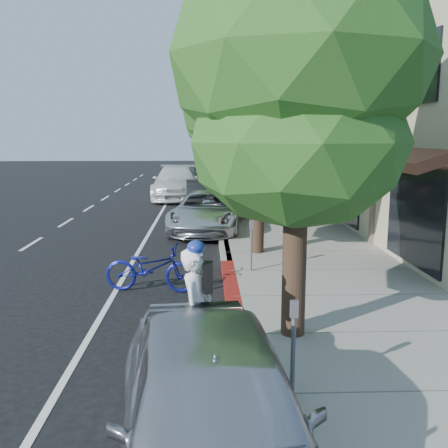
{
  "coord_description": "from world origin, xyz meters",
  "views": [
    {
      "loc": [
        -0.55,
        -9.95,
        3.45
      ],
      "look_at": [
        -0.12,
        1.87,
        1.35
      ],
      "focal_mm": 40.0,
      "sensor_mm": 36.0,
      "label": 1
    }
  ],
  "objects_px": {
    "street_tree_1": "(259,104)",
    "cyclist": "(197,311)",
    "street_tree_4": "(229,119)",
    "near_car_a": "(213,412)",
    "street_tree_3": "(234,109)",
    "pedestrian": "(289,197)",
    "silver_suv": "(208,212)",
    "street_tree_2": "(243,116)",
    "bicycle": "(151,268)",
    "dark_sedan": "(207,200)",
    "white_pickup": "(176,183)",
    "street_tree_0": "(299,67)",
    "dark_suv_far": "(207,173)",
    "street_tree_5": "(225,124)"
  },
  "relations": [
    {
      "from": "street_tree_1",
      "to": "cyclist",
      "type": "height_order",
      "value": "street_tree_1"
    },
    {
      "from": "street_tree_4",
      "to": "near_car_a",
      "type": "bearing_deg",
      "value": -92.91
    },
    {
      "from": "street_tree_3",
      "to": "pedestrian",
      "type": "relative_size",
      "value": 4.44
    },
    {
      "from": "street_tree_3",
      "to": "silver_suv",
      "type": "distance_m",
      "value": 9.09
    },
    {
      "from": "street_tree_3",
      "to": "pedestrian",
      "type": "height_order",
      "value": "street_tree_3"
    },
    {
      "from": "street_tree_2",
      "to": "street_tree_4",
      "type": "xyz_separation_m",
      "value": [
        0.0,
        12.0,
        0.29
      ]
    },
    {
      "from": "bicycle",
      "to": "street_tree_4",
      "type": "bearing_deg",
      "value": 1.27
    },
    {
      "from": "street_tree_4",
      "to": "dark_sedan",
      "type": "height_order",
      "value": "street_tree_4"
    },
    {
      "from": "white_pickup",
      "to": "pedestrian",
      "type": "xyz_separation_m",
      "value": [
        4.99,
        -7.71,
        0.13
      ]
    },
    {
      "from": "silver_suv",
      "to": "street_tree_0",
      "type": "bearing_deg",
      "value": -74.89
    },
    {
      "from": "street_tree_0",
      "to": "dark_suv_far",
      "type": "bearing_deg",
      "value": 92.81
    },
    {
      "from": "pedestrian",
      "to": "street_tree_1",
      "type": "bearing_deg",
      "value": 39.41
    },
    {
      "from": "dark_sedan",
      "to": "near_car_a",
      "type": "relative_size",
      "value": 1.05
    },
    {
      "from": "cyclist",
      "to": "near_car_a",
      "type": "height_order",
      "value": "cyclist"
    },
    {
      "from": "street_tree_0",
      "to": "cyclist",
      "type": "xyz_separation_m",
      "value": [
        -1.6,
        -1.0,
        -3.57
      ]
    },
    {
      "from": "street_tree_1",
      "to": "dark_suv_far",
      "type": "distance_m",
      "value": 22.82
    },
    {
      "from": "cyclist",
      "to": "street_tree_1",
      "type": "bearing_deg",
      "value": 4.45
    },
    {
      "from": "white_pickup",
      "to": "dark_suv_far",
      "type": "bearing_deg",
      "value": 78.3
    },
    {
      "from": "street_tree_5",
      "to": "white_pickup",
      "type": "xyz_separation_m",
      "value": [
        -3.1,
        -10.31,
        -3.38
      ]
    },
    {
      "from": "street_tree_2",
      "to": "bicycle",
      "type": "xyz_separation_m",
      "value": [
        -2.7,
        -9.12,
        -3.65
      ]
    },
    {
      "from": "street_tree_1",
      "to": "white_pickup",
      "type": "xyz_separation_m",
      "value": [
        -3.1,
        13.69,
        -3.43
      ]
    },
    {
      "from": "white_pickup",
      "to": "cyclist",
      "type": "bearing_deg",
      "value": -86.63
    },
    {
      "from": "silver_suv",
      "to": "near_car_a",
      "type": "height_order",
      "value": "near_car_a"
    },
    {
      "from": "silver_suv",
      "to": "near_car_a",
      "type": "bearing_deg",
      "value": -82.86
    },
    {
      "from": "cyclist",
      "to": "dark_sedan",
      "type": "xyz_separation_m",
      "value": [
        0.2,
        13.64,
        -0.11
      ]
    },
    {
      "from": "street_tree_3",
      "to": "dark_suv_far",
      "type": "xyz_separation_m",
      "value": [
        -1.4,
        10.5,
        -4.01
      ]
    },
    {
      "from": "silver_suv",
      "to": "dark_sedan",
      "type": "height_order",
      "value": "dark_sedan"
    },
    {
      "from": "pedestrian",
      "to": "street_tree_3",
      "type": "bearing_deg",
      "value": -105.66
    },
    {
      "from": "dark_suv_far",
      "to": "pedestrian",
      "type": "height_order",
      "value": "pedestrian"
    },
    {
      "from": "white_pickup",
      "to": "dark_suv_far",
      "type": "height_order",
      "value": "white_pickup"
    },
    {
      "from": "street_tree_3",
      "to": "cyclist",
      "type": "bearing_deg",
      "value": -94.81
    },
    {
      "from": "street_tree_2",
      "to": "pedestrian",
      "type": "relative_size",
      "value": 4.04
    },
    {
      "from": "bicycle",
      "to": "street_tree_3",
      "type": "bearing_deg",
      "value": -1.57
    },
    {
      "from": "street_tree_0",
      "to": "dark_suv_far",
      "type": "xyz_separation_m",
      "value": [
        -1.4,
        28.5,
        -3.71
      ]
    },
    {
      "from": "street_tree_5",
      "to": "bicycle",
      "type": "height_order",
      "value": "street_tree_5"
    },
    {
      "from": "street_tree_4",
      "to": "street_tree_5",
      "type": "height_order",
      "value": "street_tree_4"
    },
    {
      "from": "dark_suv_far",
      "to": "street_tree_0",
      "type": "bearing_deg",
      "value": -94.8
    },
    {
      "from": "near_car_a",
      "to": "pedestrian",
      "type": "distance_m",
      "value": 15.83
    },
    {
      "from": "street_tree_2",
      "to": "street_tree_5",
      "type": "xyz_separation_m",
      "value": [
        0.0,
        18.0,
        0.07
      ]
    },
    {
      "from": "cyclist",
      "to": "white_pickup",
      "type": "height_order",
      "value": "cyclist"
    },
    {
      "from": "street_tree_3",
      "to": "bicycle",
      "type": "xyz_separation_m",
      "value": [
        -2.7,
        -15.12,
        -4.25
      ]
    },
    {
      "from": "near_car_a",
      "to": "pedestrian",
      "type": "relative_size",
      "value": 2.74
    },
    {
      "from": "street_tree_1",
      "to": "street_tree_5",
      "type": "distance_m",
      "value": 24.0
    },
    {
      "from": "street_tree_1",
      "to": "silver_suv",
      "type": "height_order",
      "value": "street_tree_1"
    },
    {
      "from": "street_tree_5",
      "to": "street_tree_2",
      "type": "bearing_deg",
      "value": -90.0
    },
    {
      "from": "street_tree_1",
      "to": "near_car_a",
      "type": "distance_m",
      "value": 10.22
    },
    {
      "from": "street_tree_0",
      "to": "street_tree_1",
      "type": "height_order",
      "value": "street_tree_0"
    },
    {
      "from": "street_tree_5",
      "to": "silver_suv",
      "type": "distance_m",
      "value": 20.36
    },
    {
      "from": "street_tree_4",
      "to": "dark_suv_far",
      "type": "xyz_separation_m",
      "value": [
        -1.4,
        4.5,
        -3.69
      ]
    },
    {
      "from": "street_tree_1",
      "to": "street_tree_3",
      "type": "relative_size",
      "value": 0.92
    }
  ]
}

